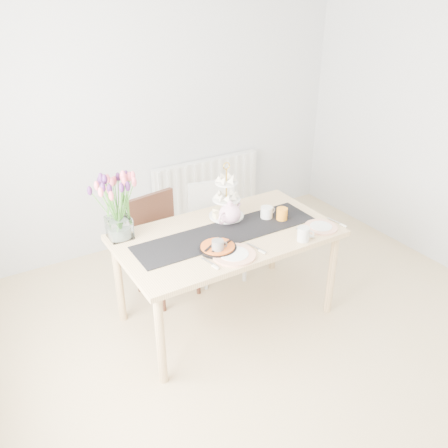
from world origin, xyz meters
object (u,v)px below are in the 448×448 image
mug_white (303,234)px  mug_orange (282,214)px  dining_table (227,242)px  cream_jug (267,213)px  chair_white (215,223)px  teapot (230,214)px  mug_grey (218,247)px  chair_brown (161,238)px  plate_right (321,227)px  tart_tin (218,248)px  cake_stand (226,204)px  tulip_vase (116,197)px  plate_left (234,255)px  radiator (207,187)px

mug_white → mug_orange: size_ratio=1.04×
dining_table → cream_jug: (0.39, 0.05, 0.12)m
chair_white → teapot: 0.63m
teapot → dining_table: bearing=-153.1°
teapot → mug_grey: (-0.30, -0.33, -0.03)m
chair_brown → cream_jug: bearing=-49.7°
chair_white → cream_jug: size_ratio=8.92×
mug_grey → plate_right: mug_grey is taller
dining_table → chair_white: chair_white is taller
chair_brown → teapot: bearing=-62.1°
tart_tin → teapot: bearing=46.0°
cake_stand → chair_brown: bearing=137.2°
mug_white → mug_orange: bearing=108.6°
dining_table → mug_grey: bearing=-133.6°
teapot → plate_right: 0.69m
tart_tin → mug_white: bearing=-19.2°
teapot → mug_grey: teapot is taller
dining_table → teapot: 0.22m
tulip_vase → plate_left: (0.56, -0.63, -0.31)m
teapot → plate_left: size_ratio=0.90×
chair_white → tart_tin: size_ratio=3.19×
plate_left → radiator: bearing=66.3°
tulip_vase → mug_white: (1.10, -0.71, -0.27)m
cake_stand → mug_orange: cake_stand is taller
tulip_vase → plate_left: 0.91m
dining_table → plate_left: size_ratio=5.37×
plate_left → chair_brown: bearing=99.5°
mug_white → plate_right: mug_white is taller
radiator → cake_stand: bearing=-112.5°
cream_jug → mug_white: bearing=-89.8°
chair_white → cream_jug: (0.13, -0.57, 0.31)m
mug_grey → plate_right: 0.85m
chair_brown → cream_jug: chair_brown is taller
chair_white → mug_grey: mug_grey is taller
dining_table → mug_white: (0.41, -0.37, 0.13)m
dining_table → chair_white: bearing=66.9°
radiator → mug_white: mug_white is taller
mug_grey → chair_white: bearing=61.1°
radiator → teapot: size_ratio=4.47×
plate_right → cream_jug: bearing=126.8°
tart_tin → mug_white: (0.58, -0.20, 0.04)m
mug_grey → plate_right: size_ratio=0.40×
teapot → chair_white: bearing=49.1°
tulip_vase → chair_brown: bearing=32.0°
chair_brown → dining_table: bearing=-75.3°
tart_tin → mug_white: 0.62m
dining_table → plate_left: (-0.13, -0.29, 0.08)m
radiator → tulip_vase: size_ratio=2.03×
chair_white → cream_jug: bearing=-66.2°
cake_stand → mug_orange: 0.43m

